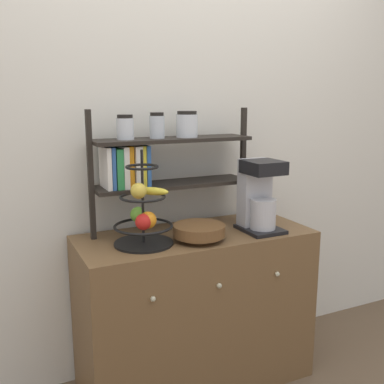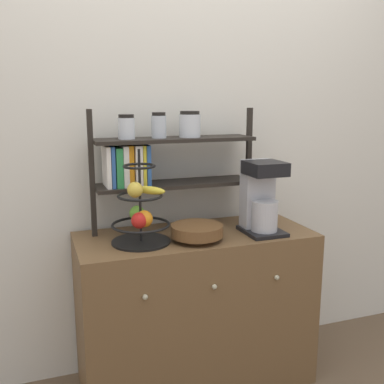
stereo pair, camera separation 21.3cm
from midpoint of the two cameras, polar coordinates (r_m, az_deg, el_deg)
name	(u,v)px [view 2 (the right image)]	position (r m, az deg, el deg)	size (l,w,h in m)	color
wall_back	(177,125)	(2.36, 0.71, 8.53)	(7.00, 0.05, 2.60)	silver
sideboard	(195,309)	(2.34, 3.14, -14.66)	(1.15, 0.50, 0.79)	brown
coffee_maker	(261,197)	(2.22, 11.49, -0.64)	(0.18, 0.22, 0.35)	black
fruit_stand	(140,214)	(2.02, -3.57, -2.80)	(0.27, 0.27, 0.43)	black
wooden_bowl	(197,231)	(2.08, 3.58, -5.04)	(0.24, 0.24, 0.07)	brown
shelf_hutch	(156,157)	(2.18, -1.87, 4.48)	(0.83, 0.20, 0.60)	black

